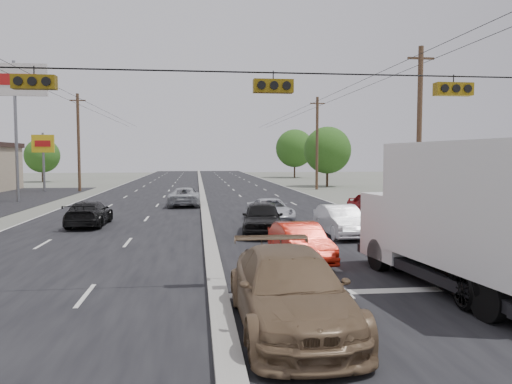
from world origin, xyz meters
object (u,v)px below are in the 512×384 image
utility_pole_right_c (317,142)px  tree_right_mid (327,150)px  utility_pole_right_b (419,131)px  red_sedan (300,243)px  tan_sedan (290,291)px  queue_car_a (262,218)px  tree_right_far (295,148)px  queue_car_b (341,221)px  tree_left_far (42,156)px  queue_car_c (270,211)px  pole_sign_far (43,148)px  utility_pole_left_c (79,142)px  queue_car_e (376,207)px  pole_sign_billboard (14,88)px  oncoming_far (184,197)px  oncoming_near (89,214)px  black_suv (477,258)px  box_truck (470,215)px

utility_pole_right_c → tree_right_mid: bearing=63.4°
utility_pole_right_b → red_sedan: 15.53m
tan_sedan → queue_car_a: (1.08, 12.53, -0.03)m
tree_right_far → queue_car_b: 62.33m
utility_pole_right_c → queue_car_a: bearing=-108.2°
tree_left_far → queue_car_c: bearing=-61.1°
utility_pole_right_b → red_sedan: bearing=-129.7°
pole_sign_far → queue_car_c: pole_sign_far is taller
utility_pole_left_c → pole_sign_far: (-3.50, -0.00, -0.70)m
utility_pole_right_c → tree_left_far: size_ratio=1.63×
utility_pole_left_c → queue_car_e: bearing=-50.7°
pole_sign_billboard → tree_left_far: 33.27m
queue_car_c → queue_car_e: bearing=-6.9°
tree_right_mid → red_sedan: (-12.00, -41.45, -3.69)m
tree_left_far → queue_car_a: size_ratio=1.36×
red_sedan → oncoming_far: 20.24m
queue_car_b → oncoming_near: queue_car_b is taller
tree_right_mid → oncoming_far: tree_right_mid is taller
pole_sign_far → tree_right_far: size_ratio=0.74×
black_suv → queue_car_c: black_suv is taller
utility_pole_left_c → queue_car_b: bearing=-59.6°
tree_right_mid → box_truck: 46.49m
pole_sign_far → queue_car_b: pole_sign_far is taller
tree_left_far → utility_pole_right_c: bearing=-30.1°
utility_pole_left_c → oncoming_far: (11.10, -16.70, -4.43)m
utility_pole_right_b → tree_left_far: (-34.50, 45.00, -1.39)m
utility_pole_right_c → queue_car_e: bearing=-96.8°
utility_pole_right_c → box_truck: 41.22m
tan_sedan → queue_car_b: bearing=68.4°
utility_pole_right_b → black_suv: 17.06m
tan_sedan → queue_car_c: bearing=82.5°
tree_right_mid → oncoming_near: tree_right_mid is taller
red_sedan → queue_car_c: bearing=81.5°
queue_car_b → queue_car_e: bearing=52.7°
utility_pole_right_b → utility_pole_right_c: same height
tan_sedan → black_suv: (5.60, 2.44, 0.07)m
queue_car_b → queue_car_c: bearing=113.4°
pole_sign_billboard → black_suv: bearing=-53.0°
tree_right_far → oncoming_far: bearing=-110.4°
queue_car_a → queue_car_b: queue_car_a is taller
box_truck → oncoming_near: 19.01m
queue_car_e → utility_pole_left_c: bearing=123.2°
tan_sedan → oncoming_near: (-7.45, 16.36, -0.15)m
queue_car_c → black_suv: bearing=-78.6°
tree_right_mid → tan_sedan: size_ratio=1.30×
queue_car_c → queue_car_b: bearing=-67.3°
tree_right_far → box_truck: (-9.30, -70.69, -2.91)m
utility_pole_right_b → oncoming_near: size_ratio=2.22×
tree_left_far → oncoming_far: tree_left_far is taller
queue_car_a → queue_car_b: (3.44, -0.87, -0.07)m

